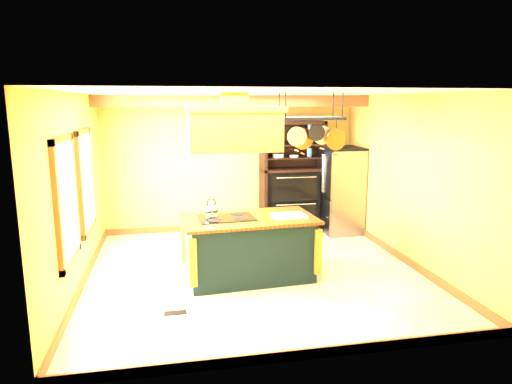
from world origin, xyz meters
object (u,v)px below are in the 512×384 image
object	(u,v)px
range_hood	(234,127)
pot_rack	(311,127)
kitchen_island	(249,247)
hutch	(291,188)
refrigerator	(341,192)

from	to	relation	value
range_hood	pot_rack	distance (m)	1.11
range_hood	pot_rack	bearing A→B (deg)	0.00
kitchen_island	range_hood	bearing A→B (deg)	176.02
range_hood	kitchen_island	bearing A→B (deg)	0.17
pot_rack	kitchen_island	bearing A→B (deg)	179.96
kitchen_island	hutch	size ratio (longest dim) A/B	0.91
range_hood	hutch	world-z (taller)	range_hood
pot_rack	range_hood	bearing A→B (deg)	180.00
range_hood	hutch	distance (m)	3.19
kitchen_island	pot_rack	size ratio (longest dim) A/B	1.99
pot_rack	hutch	world-z (taller)	pot_rack
kitchen_island	pot_rack	distance (m)	1.97
range_hood	refrigerator	distance (m)	3.51
refrigerator	hutch	bearing A→B (deg)	158.59
pot_rack	refrigerator	xyz separation A→B (m)	(1.33, 2.09, -1.41)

